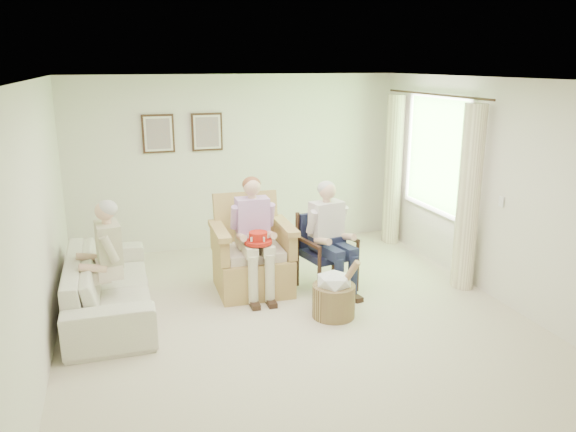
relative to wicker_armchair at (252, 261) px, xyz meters
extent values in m
plane|color=beige|center=(0.24, -0.93, -0.38)|extent=(5.50, 5.50, 0.00)
cube|color=silver|center=(0.24, 1.82, 0.92)|extent=(5.00, 0.04, 2.60)
cube|color=silver|center=(0.24, -3.68, 0.92)|extent=(5.00, 0.04, 2.60)
cube|color=silver|center=(-2.26, -0.93, 0.92)|extent=(0.04, 5.50, 2.60)
cube|color=silver|center=(2.74, -0.93, 0.92)|extent=(0.04, 5.50, 2.60)
cube|color=white|center=(0.24, -0.93, 2.22)|extent=(5.00, 5.50, 0.02)
cube|color=#2D6B23|center=(2.71, 0.27, 1.17)|extent=(0.02, 1.40, 1.50)
cube|color=white|center=(2.70, 0.27, 1.95)|extent=(0.04, 1.52, 0.06)
cube|color=white|center=(2.70, 0.27, 0.39)|extent=(0.04, 1.52, 0.06)
cylinder|color=#382114|center=(2.61, 0.27, 1.97)|extent=(0.03, 2.50, 0.03)
cylinder|color=#F7EBC1|center=(2.57, -0.71, 0.77)|extent=(0.34, 0.34, 2.30)
cylinder|color=#F7EBC1|center=(2.57, 1.25, 0.77)|extent=(0.34, 0.34, 2.30)
cube|color=#382114|center=(-0.91, 1.79, 1.40)|extent=(0.45, 0.03, 0.55)
cube|color=silver|center=(-0.91, 1.77, 1.40)|extent=(0.39, 0.01, 0.49)
cube|color=tan|center=(-0.91, 1.76, 1.40)|extent=(0.33, 0.01, 0.43)
cube|color=#382114|center=(-0.21, 1.79, 1.40)|extent=(0.45, 0.03, 0.55)
cube|color=silver|center=(-0.21, 1.77, 1.40)|extent=(0.39, 0.01, 0.49)
cube|color=tan|center=(-0.21, 1.76, 1.40)|extent=(0.33, 0.01, 0.43)
cube|color=tan|center=(0.00, -0.04, -0.14)|extent=(0.88, 0.86, 0.46)
cube|color=beige|center=(0.00, -0.07, 0.14)|extent=(0.68, 0.66, 0.11)
cube|color=tan|center=(0.00, 0.32, 0.46)|extent=(0.81, 0.25, 0.69)
cube|color=tan|center=(-0.41, -0.04, 0.26)|extent=(0.11, 0.79, 0.33)
cube|color=tan|center=(0.41, -0.04, 0.26)|extent=(0.11, 0.79, 0.33)
cylinder|color=black|center=(0.62, -0.52, -0.17)|extent=(0.05, 0.05, 0.41)
cylinder|color=black|center=(1.18, -0.52, -0.17)|extent=(0.05, 0.05, 0.41)
cylinder|color=black|center=(0.62, 0.00, -0.17)|extent=(0.05, 0.05, 0.41)
cylinder|color=black|center=(1.18, 0.00, -0.17)|extent=(0.05, 0.05, 0.41)
cube|color=#1A1D39|center=(0.90, -0.26, 0.08)|extent=(0.54, 0.52, 0.09)
cube|color=#1A1D39|center=(0.90, -0.01, 0.33)|extent=(0.50, 0.07, 0.46)
imported|color=silver|center=(-1.71, -0.18, -0.04)|extent=(2.28, 0.89, 0.67)
cube|color=beige|center=(0.00, -0.07, 0.31)|extent=(0.40, 0.26, 0.16)
cube|color=#C895D3|center=(0.00, -0.05, 0.59)|extent=(0.39, 0.24, 0.46)
sphere|color=#DDAD8E|center=(0.00, -0.06, 0.96)|extent=(0.21, 0.21, 0.21)
ellipsoid|color=brown|center=(0.00, -0.04, 0.98)|extent=(0.22, 0.22, 0.18)
cube|color=beige|center=(-0.10, -0.29, 0.26)|extent=(0.14, 0.44, 0.13)
cube|color=beige|center=(0.10, -0.29, 0.26)|extent=(0.14, 0.44, 0.13)
cylinder|color=beige|center=(-0.10, -0.49, -0.05)|extent=(0.12, 0.12, 0.58)
cylinder|color=beige|center=(0.10, -0.49, -0.05)|extent=(0.12, 0.12, 0.58)
cube|color=#1C223D|center=(0.90, -0.26, 0.24)|extent=(0.40, 0.26, 0.16)
cube|color=silver|center=(0.90, -0.24, 0.52)|extent=(0.39, 0.24, 0.46)
sphere|color=#DDAD8E|center=(0.90, -0.25, 0.89)|extent=(0.21, 0.21, 0.21)
ellipsoid|color=#B7B2AD|center=(0.90, -0.22, 0.91)|extent=(0.22, 0.22, 0.18)
cube|color=#1C223D|center=(0.80, -0.48, 0.19)|extent=(0.14, 0.44, 0.13)
cube|color=#1C223D|center=(1.00, -0.48, 0.19)|extent=(0.14, 0.44, 0.13)
cylinder|color=#1C223D|center=(0.80, -0.68, -0.09)|extent=(0.12, 0.12, 0.51)
cylinder|color=#1C223D|center=(1.00, -0.68, -0.09)|extent=(0.12, 0.12, 0.51)
cube|color=beige|center=(-1.71, -0.27, 0.20)|extent=(0.42, 0.26, 0.16)
cube|color=#BAB490|center=(-1.71, -0.25, 0.48)|extent=(0.41, 0.24, 0.46)
sphere|color=#DDAD8E|center=(-1.71, -0.26, 0.85)|extent=(0.21, 0.21, 0.21)
ellipsoid|color=#B7B2AD|center=(-1.71, -0.23, 0.87)|extent=(0.22, 0.22, 0.18)
cube|color=beige|center=(-1.81, -0.49, 0.15)|extent=(0.14, 0.44, 0.13)
cube|color=beige|center=(-1.61, -0.49, 0.15)|extent=(0.14, 0.44, 0.13)
cylinder|color=beige|center=(-1.81, -0.69, -0.11)|extent=(0.12, 0.12, 0.47)
cylinder|color=beige|center=(-1.61, -0.69, -0.11)|extent=(0.12, 0.12, 0.47)
cylinder|color=#B51E12|center=(-0.01, -0.35, 0.36)|extent=(0.33, 0.33, 0.04)
cylinder|color=#B51E12|center=(-0.01, -0.35, 0.42)|extent=(0.22, 0.22, 0.12)
cube|color=white|center=(0.11, -0.35, 0.42)|extent=(0.04, 0.01, 0.05)
cube|color=white|center=(0.03, -0.25, 0.42)|extent=(0.02, 0.05, 0.05)
cube|color=white|center=(-0.10, -0.29, 0.42)|extent=(0.04, 0.03, 0.05)
cube|color=white|center=(-0.10, -0.42, 0.42)|extent=(0.04, 0.03, 0.05)
cube|color=white|center=(0.03, -0.46, 0.42)|extent=(0.02, 0.05, 0.05)
cylinder|color=tan|center=(0.68, -1.05, -0.19)|extent=(0.62, 0.62, 0.37)
ellipsoid|color=white|center=(0.68, -1.05, 0.05)|extent=(0.43, 0.43, 0.26)
cylinder|color=#A57F56|center=(0.79, -1.10, 0.05)|extent=(0.19, 0.34, 0.56)
camera|label=1|loc=(-1.54, -6.43, 2.38)|focal=35.00mm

